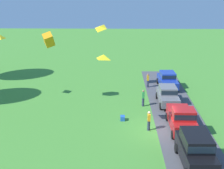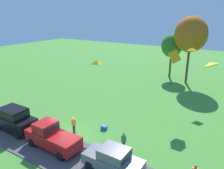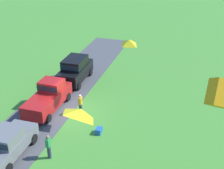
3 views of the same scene
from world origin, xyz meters
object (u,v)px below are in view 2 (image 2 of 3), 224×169
object	(u,v)px
person_beside_suv	(124,142)
person_on_lawn	(74,125)
tree_right_of_center	(172,46)
kite_diamond_high_left	(209,64)
car_sedan_mid_row	(113,159)
kite_box_trailing_tail	(175,57)
car_suv_by_flagpole	(14,118)
kite_diamond_over_trees	(97,62)
tree_lone_near	(191,35)
kite_diamond_high_right	(192,49)
cooler_box	(104,127)
car_pickup_far_end	(51,136)

from	to	relation	value
person_beside_suv	person_on_lawn	distance (m)	5.36
tree_right_of_center	kite_diamond_high_left	world-z (taller)	tree_right_of_center
car_sedan_mid_row	kite_box_trailing_tail	distance (m)	13.00
car_suv_by_flagpole	kite_box_trailing_tail	distance (m)	17.35
tree_right_of_center	kite_diamond_over_trees	size ratio (longest dim) A/B	7.26
car_suv_by_flagpole	car_sedan_mid_row	xyz separation A→B (m)	(11.15, 0.18, -0.25)
person_on_lawn	car_suv_by_flagpole	bearing A→B (deg)	-153.38
car_sedan_mid_row	kite_diamond_high_left	world-z (taller)	kite_diamond_high_left
person_on_lawn	tree_lone_near	xyz separation A→B (m)	(4.77, 21.83, 6.90)
tree_right_of_center	kite_diamond_high_right	xyz separation A→B (m)	(5.40, -9.40, 1.15)
person_beside_suv	tree_right_of_center	world-z (taller)	tree_right_of_center
person_beside_suv	kite_diamond_high_right	distance (m)	15.45
car_sedan_mid_row	cooler_box	distance (m)	6.12
car_sedan_mid_row	car_suv_by_flagpole	bearing A→B (deg)	-179.07
car_pickup_far_end	kite_diamond_over_trees	size ratio (longest dim) A/B	4.83
person_beside_suv	tree_right_of_center	distance (m)	24.42
kite_diamond_high_left	car_sedan_mid_row	bearing A→B (deg)	-122.38
car_suv_by_flagpole	kite_diamond_high_left	bearing A→B (deg)	24.74
car_suv_by_flagpole	kite_diamond_high_left	xyz separation A→B (m)	(15.59, 7.18, 5.84)
tree_lone_near	kite_box_trailing_tail	xyz separation A→B (m)	(1.43, -12.48, -1.26)
car_suv_by_flagpole	kite_diamond_high_left	size ratio (longest dim) A/B	4.23
person_on_lawn	kite_box_trailing_tail	bearing A→B (deg)	56.43
person_on_lawn	kite_diamond_high_left	distance (m)	12.93
car_suv_by_flagpole	person_beside_suv	world-z (taller)	car_suv_by_flagpole
car_sedan_mid_row	cooler_box	size ratio (longest dim) A/B	7.88
car_sedan_mid_row	kite_diamond_high_right	world-z (taller)	kite_diamond_high_right
kite_box_trailing_tail	kite_diamond_high_left	distance (m)	6.37
person_on_lawn	tree_right_of_center	bearing A→B (deg)	86.61
kite_box_trailing_tail	kite_diamond_high_left	size ratio (longest dim) A/B	1.10
kite_diamond_high_right	car_suv_by_flagpole	bearing A→B (deg)	-125.40
kite_diamond_high_left	cooler_box	bearing A→B (deg)	-164.01
kite_diamond_over_trees	car_sedan_mid_row	bearing A→B (deg)	-46.72
car_pickup_far_end	kite_box_trailing_tail	world-z (taller)	kite_box_trailing_tail
car_suv_by_flagpole	person_on_lawn	world-z (taller)	car_suv_by_flagpole
person_on_lawn	kite_diamond_over_trees	size ratio (longest dim) A/B	1.64
kite_diamond_high_left	tree_lone_near	bearing A→B (deg)	107.93
kite_box_trailing_tail	kite_diamond_high_right	xyz separation A→B (m)	(0.60, 4.96, 0.19)
tree_right_of_center	kite_box_trailing_tail	xyz separation A→B (m)	(4.80, -14.36, 0.96)
person_beside_suv	cooler_box	xyz separation A→B (m)	(-3.39, 2.09, -0.68)
car_sedan_mid_row	tree_lone_near	xyz separation A→B (m)	(-1.15, 24.27, 6.73)
tree_right_of_center	person_beside_suv	bearing A→B (deg)	-80.49
tree_right_of_center	kite_diamond_high_left	distance (m)	21.20
car_pickup_far_end	kite_box_trailing_tail	size ratio (longest dim) A/B	4.20
tree_right_of_center	kite_box_trailing_tail	size ratio (longest dim) A/B	6.31
car_suv_by_flagpole	kite_diamond_over_trees	xyz separation A→B (m)	(5.34, 6.35, 4.97)
car_sedan_mid_row	person_beside_suv	xyz separation A→B (m)	(-0.56, 2.51, -0.16)
person_beside_suv	kite_diamond_over_trees	world-z (taller)	kite_diamond_over_trees
car_sedan_mid_row	tree_right_of_center	xyz separation A→B (m)	(-4.52, 26.15, 4.51)
kite_diamond_over_trees	car_suv_by_flagpole	bearing A→B (deg)	-130.08
car_sedan_mid_row	tree_right_of_center	distance (m)	26.92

